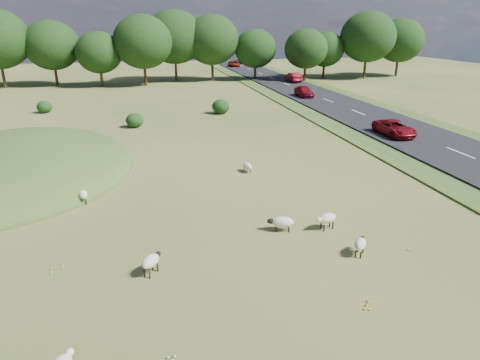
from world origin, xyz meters
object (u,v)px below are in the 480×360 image
(sheep_5, at_px, (83,195))
(car_0, at_px, (234,64))
(sheep_2, at_px, (327,218))
(car_1, at_px, (242,60))
(car_5, at_px, (304,91))
(sheep_6, at_px, (360,244))
(sheep_0, at_px, (247,166))
(sheep_3, at_px, (151,261))
(sheep_1, at_px, (282,222))
(car_6, at_px, (293,77))
(car_4, at_px, (395,128))

(sheep_5, bearing_deg, car_0, -27.25)
(sheep_2, height_order, car_1, car_1)
(car_1, bearing_deg, car_5, 85.77)
(car_1, xyz_separation_m, car_5, (-3.80, -51.38, -0.04))
(sheep_5, height_order, car_5, car_5)
(sheep_2, relative_size, car_0, 0.26)
(sheep_2, distance_m, sheep_6, 2.63)
(sheep_0, xyz_separation_m, sheep_2, (1.65, -9.16, 0.18))
(sheep_6, distance_m, car_1, 92.07)
(sheep_0, bearing_deg, car_1, 158.49)
(sheep_0, bearing_deg, sheep_5, -81.23)
(sheep_3, bearing_deg, sheep_1, -32.63)
(sheep_2, distance_m, sheep_3, 8.66)
(sheep_1, distance_m, car_1, 89.70)
(sheep_2, relative_size, car_5, 0.29)
(sheep_2, distance_m, car_0, 81.06)
(sheep_1, distance_m, sheep_3, 6.69)
(sheep_0, xyz_separation_m, car_6, (18.43, 42.22, 0.61))
(car_0, bearing_deg, car_5, -90.00)
(sheep_5, xyz_separation_m, car_0, (24.78, 73.99, 0.36))
(car_4, xyz_separation_m, car_6, (3.80, 36.32, 0.12))
(sheep_5, bearing_deg, sheep_0, -81.61)
(sheep_0, distance_m, sheep_3, 13.12)
(sheep_6, bearing_deg, sheep_3, 125.58)
(sheep_3, xyz_separation_m, car_6, (25.19, 53.46, 0.42))
(sheep_0, height_order, car_0, car_0)
(sheep_3, bearing_deg, sheep_2, -39.85)
(sheep_3, distance_m, car_6, 59.10)
(sheep_0, distance_m, sheep_6, 11.94)
(car_6, bearing_deg, sheep_2, 71.91)
(sheep_1, relative_size, sheep_2, 1.11)
(sheep_0, bearing_deg, sheep_3, -39.37)
(sheep_2, distance_m, car_1, 89.59)
(sheep_5, xyz_separation_m, car_4, (24.78, 9.03, 0.36))
(car_4, bearing_deg, car_1, 87.02)
(sheep_6, bearing_deg, sheep_1, 80.13)
(sheep_5, bearing_deg, sheep_6, -134.04)
(sheep_2, relative_size, sheep_5, 1.12)
(sheep_2, xyz_separation_m, sheep_3, (-8.41, -2.08, 0.00))
(car_1, bearing_deg, car_6, 90.00)
(car_0, bearing_deg, sheep_1, -100.77)
(sheep_2, height_order, car_4, car_4)
(sheep_1, height_order, sheep_5, sheep_5)
(sheep_1, relative_size, car_6, 0.29)
(sheep_5, height_order, car_6, car_6)
(car_1, height_order, car_4, car_1)
(sheep_6, bearing_deg, car_0, 30.31)
(car_0, relative_size, car_5, 1.09)
(sheep_2, bearing_deg, car_1, -117.50)
(sheep_1, relative_size, car_5, 0.32)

